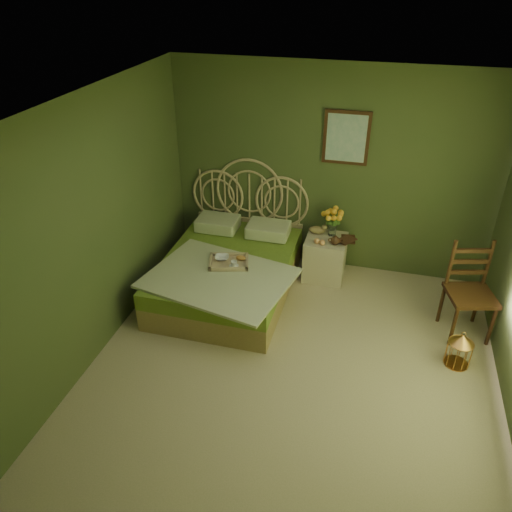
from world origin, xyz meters
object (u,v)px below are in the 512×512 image
(bed, at_px, (229,269))
(nightstand, at_px, (326,252))
(birdcage, at_px, (459,350))
(chair, at_px, (472,284))

(bed, distance_m, nightstand, 1.26)
(nightstand, xyz_separation_m, birdcage, (1.55, -1.29, -0.17))
(nightstand, relative_size, birdcage, 2.63)
(chair, distance_m, birdcage, 0.75)
(chair, bearing_deg, bed, 164.13)
(chair, bearing_deg, nightstand, 142.82)
(bed, relative_size, nightstand, 2.24)
(birdcage, bearing_deg, chair, 81.73)
(nightstand, distance_m, chair, 1.78)
(bed, bearing_deg, birdcage, -14.10)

